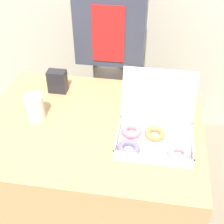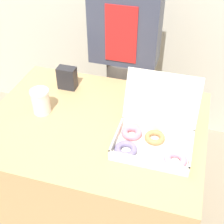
# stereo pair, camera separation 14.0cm
# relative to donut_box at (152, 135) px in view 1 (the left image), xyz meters

# --- Properties ---
(ground_plane) EXTENTS (14.00, 14.00, 0.00)m
(ground_plane) POSITION_rel_donut_box_xyz_m (-0.30, 0.09, -0.81)
(ground_plane) COLOR gray
(table) EXTENTS (1.10, 0.84, 0.77)m
(table) POSITION_rel_donut_box_xyz_m (-0.30, 0.09, -0.43)
(table) COLOR tan
(table) RESTS_ON ground_plane
(donut_box) EXTENTS (0.36, 0.35, 0.28)m
(donut_box) POSITION_rel_donut_box_xyz_m (0.00, 0.00, 0.00)
(donut_box) COLOR silver
(donut_box) RESTS_ON table
(coffee_cup) EXTENTS (0.10, 0.10, 0.13)m
(coffee_cup) POSITION_rel_donut_box_xyz_m (-0.59, 0.09, 0.02)
(coffee_cup) COLOR silver
(coffee_cup) RESTS_ON table
(napkin_holder) EXTENTS (0.10, 0.06, 0.13)m
(napkin_holder) POSITION_rel_donut_box_xyz_m (-0.55, 0.34, 0.02)
(napkin_holder) COLOR #232328
(napkin_holder) RESTS_ON table
(person_customer) EXTENTS (0.42, 0.24, 1.58)m
(person_customer) POSITION_rel_donut_box_xyz_m (-0.30, 0.68, 0.07)
(person_customer) COLOR #4C4742
(person_customer) RESTS_ON ground_plane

